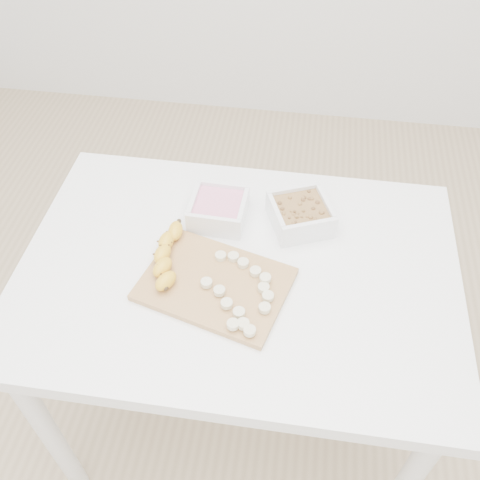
# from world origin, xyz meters

# --- Properties ---
(ground) EXTENTS (3.50, 3.50, 0.00)m
(ground) POSITION_xyz_m (0.00, 0.00, 0.00)
(ground) COLOR #C6AD89
(ground) RESTS_ON ground
(table) EXTENTS (1.00, 0.70, 0.75)m
(table) POSITION_xyz_m (0.00, 0.00, 0.65)
(table) COLOR white
(table) RESTS_ON ground
(bowl_yogurt) EXTENTS (0.14, 0.14, 0.06)m
(bowl_yogurt) POSITION_xyz_m (-0.07, 0.15, 0.78)
(bowl_yogurt) COLOR white
(bowl_yogurt) RESTS_ON table
(bowl_granola) EXTENTS (0.18, 0.18, 0.06)m
(bowl_granola) POSITION_xyz_m (0.13, 0.16, 0.78)
(bowl_granola) COLOR white
(bowl_granola) RESTS_ON table
(cutting_board) EXTENTS (0.36, 0.30, 0.01)m
(cutting_board) POSITION_xyz_m (-0.04, -0.06, 0.76)
(cutting_board) COLOR tan
(cutting_board) RESTS_ON table
(banana) EXTENTS (0.07, 0.20, 0.03)m
(banana) POSITION_xyz_m (-0.16, -0.02, 0.78)
(banana) COLOR gold
(banana) RESTS_ON cutting_board
(banana_slices) EXTENTS (0.16, 0.22, 0.02)m
(banana_slices) POSITION_xyz_m (0.02, -0.08, 0.77)
(banana_slices) COLOR beige
(banana_slices) RESTS_ON cutting_board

